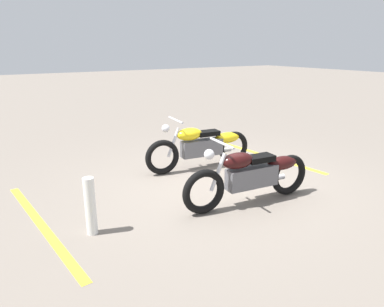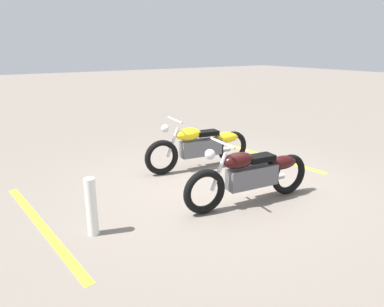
% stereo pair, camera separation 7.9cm
% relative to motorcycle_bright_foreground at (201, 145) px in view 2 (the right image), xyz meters
% --- Properties ---
extents(ground_plane, '(60.00, 60.00, 0.00)m').
position_rel_motorcycle_bright_foreground_xyz_m(ground_plane, '(0.17, 0.88, -0.46)').
color(ground_plane, slate).
extents(motorcycle_bright_foreground, '(2.23, 0.62, 1.04)m').
position_rel_motorcycle_bright_foreground_xyz_m(motorcycle_bright_foreground, '(0.00, 0.00, 0.00)').
color(motorcycle_bright_foreground, black).
rests_on(motorcycle_bright_foreground, ground).
extents(motorcycle_dark_foreground, '(2.23, 0.62, 1.04)m').
position_rel_motorcycle_bright_foreground_xyz_m(motorcycle_dark_foreground, '(0.27, 1.77, 0.00)').
color(motorcycle_dark_foreground, black).
rests_on(motorcycle_dark_foreground, ground).
extents(bollard_post, '(0.14, 0.14, 0.77)m').
position_rel_motorcycle_bright_foreground_xyz_m(bollard_post, '(2.65, 1.40, -0.08)').
color(bollard_post, white).
rests_on(bollard_post, ground).
extents(parking_stripe_near, '(0.42, 3.20, 0.01)m').
position_rel_motorcycle_bright_foreground_xyz_m(parking_stripe_near, '(-1.64, 0.01, -0.46)').
color(parking_stripe_near, yellow).
rests_on(parking_stripe_near, ground).
extents(parking_stripe_mid, '(0.42, 3.20, 0.01)m').
position_rel_motorcycle_bright_foreground_xyz_m(parking_stripe_mid, '(3.17, 0.81, -0.46)').
color(parking_stripe_mid, yellow).
rests_on(parking_stripe_mid, ground).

